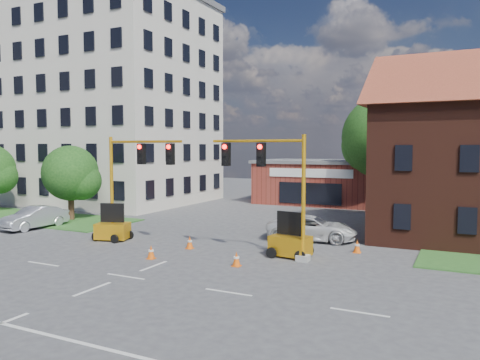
{
  "coord_description": "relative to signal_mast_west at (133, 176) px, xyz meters",
  "views": [
    {
      "loc": [
        13.16,
        -15.65,
        5.57
      ],
      "look_at": [
        0.6,
        10.0,
        3.58
      ],
      "focal_mm": 35.0,
      "sensor_mm": 36.0,
      "label": 1
    }
  ],
  "objects": [
    {
      "name": "cone_b",
      "position": [
        3.85,
        -0.04,
        -3.58
      ],
      "size": [
        0.4,
        0.4,
        0.7
      ],
      "color": "#EE590C",
      "rests_on": "ground"
    },
    {
      "name": "brick_shop",
      "position": [
        4.36,
        23.99,
        -1.76
      ],
      "size": [
        12.4,
        8.4,
        4.3
      ],
      "color": "maroon",
      "rests_on": "ground"
    },
    {
      "name": "signal_mast_east",
      "position": [
        8.71,
        0.0,
        0.0
      ],
      "size": [
        5.3,
        0.6,
        6.2
      ],
      "color": "gray",
      "rests_on": "ground"
    },
    {
      "name": "signal_mast_west",
      "position": [
        0.0,
        0.0,
        0.0
      ],
      "size": [
        5.3,
        0.6,
        6.2
      ],
      "color": "gray",
      "rests_on": "ground"
    },
    {
      "name": "cone_a",
      "position": [
        3.38,
        -2.9,
        -3.58
      ],
      "size": [
        0.4,
        0.4,
        0.7
      ],
      "color": "#EE590C",
      "rests_on": "ground"
    },
    {
      "name": "tree_nw_front",
      "position": [
        -9.43,
        4.58,
        -0.46
      ],
      "size": [
        4.4,
        4.19,
        5.72
      ],
      "color": "#382314",
      "rests_on": "ground"
    },
    {
      "name": "trailer_east",
      "position": [
        9.48,
        0.59,
        -3.23
      ],
      "size": [
        2.11,
        1.56,
        2.21
      ],
      "rotation": [
        0.0,
        0.0,
        -0.15
      ],
      "color": "orange",
      "rests_on": "ground"
    },
    {
      "name": "cone_d",
      "position": [
        12.36,
        3.0,
        -3.58
      ],
      "size": [
        0.4,
        0.4,
        0.7
      ],
      "color": "#EE590C",
      "rests_on": "ground"
    },
    {
      "name": "sedan_silver_front",
      "position": [
        -9.16,
        0.72,
        -3.16
      ],
      "size": [
        1.88,
        4.7,
        1.52
      ],
      "primitive_type": "imported",
      "rotation": [
        0.0,
        0.0,
        -0.06
      ],
      "color": "#ADAFB5",
      "rests_on": "ground"
    },
    {
      "name": "office_block",
      "position": [
        -15.64,
        15.91,
        6.39
      ],
      "size": [
        18.4,
        15.4,
        20.6
      ],
      "color": "beige",
      "rests_on": "ground"
    },
    {
      "name": "cone_c",
      "position": [
        7.87,
        -2.33,
        -3.58
      ],
      "size": [
        0.4,
        0.4,
        0.7
      ],
      "color": "#EE590C",
      "rests_on": "ground"
    },
    {
      "name": "trailer_west",
      "position": [
        -1.58,
        -0.06,
        -3.25
      ],
      "size": [
        2.17,
        1.78,
        2.13
      ],
      "rotation": [
        0.0,
        0.0,
        0.32
      ],
      "color": "orange",
      "rests_on": "ground"
    },
    {
      "name": "grass_verge_nw",
      "position": [
        -15.64,
        4.0,
        -3.88
      ],
      "size": [
        22.0,
        6.0,
        0.08
      ],
      "primitive_type": "cube",
      "color": "#295A21",
      "rests_on": "ground"
    },
    {
      "name": "pickup_white",
      "position": [
        9.18,
        5.17,
        -3.18
      ],
      "size": [
        5.7,
        3.4,
        1.48
      ],
      "primitive_type": "imported",
      "rotation": [
        0.0,
        0.0,
        1.76
      ],
      "color": "silver",
      "rests_on": "ground"
    },
    {
      "name": "lane_markings",
      "position": [
        4.36,
        -9.0,
        -3.91
      ],
      "size": [
        60.0,
        36.0,
        0.01
      ],
      "primitive_type": null,
      "color": "silver",
      "rests_on": "ground"
    },
    {
      "name": "tree_large",
      "position": [
        11.24,
        21.08,
        2.26
      ],
      "size": [
        7.88,
        7.51,
        10.2
      ],
      "color": "#382314",
      "rests_on": "ground"
    },
    {
      "name": "ground",
      "position": [
        4.36,
        -6.0,
        -3.92
      ],
      "size": [
        120.0,
        120.0,
        0.0
      ],
      "primitive_type": "plane",
      "color": "#424244",
      "rests_on": "ground"
    }
  ]
}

